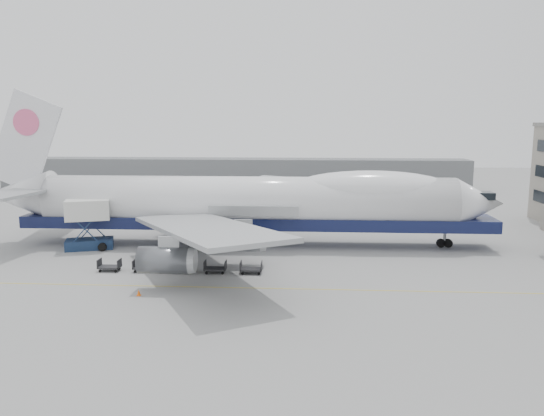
{
  "coord_description": "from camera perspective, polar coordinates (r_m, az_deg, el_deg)",
  "views": [
    {
      "loc": [
        7.18,
        -54.83,
        15.96
      ],
      "look_at": [
        3.41,
        6.0,
        5.85
      ],
      "focal_mm": 35.0,
      "sensor_mm": 36.0,
      "label": 1
    }
  ],
  "objects": [
    {
      "name": "dolly_4",
      "position": [
        56.17,
        -2.25,
        -6.53
      ],
      "size": [
        2.3,
        1.35,
        1.3
      ],
      "color": "#2D2D30",
      "rests_on": "ground"
    },
    {
      "name": "dolly_3",
      "position": [
        56.67,
        -6.12,
        -6.44
      ],
      "size": [
        2.3,
        1.35,
        1.3
      ],
      "color": "#2D2D30",
      "rests_on": "ground"
    },
    {
      "name": "catering_truck",
      "position": [
        69.94,
        -19.14,
        -1.4
      ],
      "size": [
        6.25,
        5.08,
        6.25
      ],
      "rotation": [
        0.0,
        0.0,
        0.31
      ],
      "color": "#182A4A",
      "rests_on": "ground"
    },
    {
      "name": "apron_line",
      "position": [
        51.87,
        -4.64,
        -8.53
      ],
      "size": [
        60.0,
        0.15,
        0.01
      ],
      "primitive_type": "cube",
      "color": "gold",
      "rests_on": "ground"
    },
    {
      "name": "airliner",
      "position": [
        67.94,
        -2.02,
        0.66
      ],
      "size": [
        67.0,
        55.3,
        19.98
      ],
      "color": "white",
      "rests_on": "ground"
    },
    {
      "name": "hangar",
      "position": [
        126.62,
        -4.28,
        3.75
      ],
      "size": [
        110.0,
        8.0,
        7.0
      ],
      "primitive_type": "cube",
      "color": "slate",
      "rests_on": "ground"
    },
    {
      "name": "dolly_0",
      "position": [
        59.63,
        -17.08,
        -6.0
      ],
      "size": [
        2.3,
        1.35,
        1.3
      ],
      "color": "#2D2D30",
      "rests_on": "ground"
    },
    {
      "name": "ground",
      "position": [
        57.56,
        -3.79,
        -6.7
      ],
      "size": [
        260.0,
        260.0,
        0.0
      ],
      "primitive_type": "plane",
      "color": "gray",
      "rests_on": "ground"
    },
    {
      "name": "dolly_1",
      "position": [
        58.41,
        -13.55,
        -6.17
      ],
      "size": [
        2.3,
        1.35,
        1.3
      ],
      "color": "#2D2D30",
      "rests_on": "ground"
    },
    {
      "name": "dolly_2",
      "position": [
        57.42,
        -9.89,
        -6.31
      ],
      "size": [
        2.3,
        1.35,
        1.3
      ],
      "color": "#2D2D30",
      "rests_on": "ground"
    },
    {
      "name": "traffic_cone",
      "position": [
        50.91,
        -14.14,
        -8.83
      ],
      "size": [
        0.39,
        0.39,
        0.57
      ],
      "rotation": [
        0.0,
        0.0,
        0.17
      ],
      "color": "#FC600D",
      "rests_on": "ground"
    }
  ]
}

